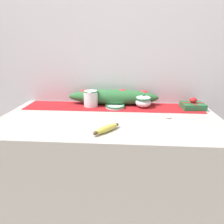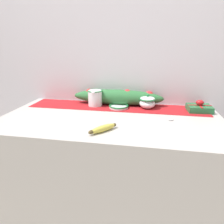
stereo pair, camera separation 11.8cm
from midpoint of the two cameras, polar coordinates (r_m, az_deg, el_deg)
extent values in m
cube|color=#B7B2AD|center=(1.46, -2.95, -19.17)|extent=(1.37, 0.70, 0.94)
cube|color=silver|center=(1.53, -1.70, 12.44)|extent=(2.17, 0.04, 2.40)
cube|color=#A8191E|center=(1.45, -2.17, 1.49)|extent=(1.26, 0.23, 0.00)
cylinder|color=white|center=(1.45, -8.40, 3.81)|extent=(0.10, 0.10, 0.11)
torus|color=#1E7038|center=(1.44, -8.50, 5.88)|extent=(0.11, 0.11, 0.01)
torus|color=white|center=(1.51, -7.91, 4.75)|extent=(0.06, 0.01, 0.06)
ellipsoid|color=white|center=(1.40, -8.89, 5.35)|extent=(0.03, 0.02, 0.02)
ellipsoid|color=white|center=(1.43, 6.57, 2.66)|extent=(0.11, 0.11, 0.07)
torus|color=#1E7038|center=(1.42, 6.62, 3.89)|extent=(0.11, 0.11, 0.01)
ellipsoid|color=white|center=(1.42, 6.63, 4.11)|extent=(0.10, 0.10, 0.02)
sphere|color=#1E7038|center=(1.41, 6.66, 4.96)|extent=(0.02, 0.02, 0.02)
cylinder|color=white|center=(1.42, -1.48, 1.41)|extent=(0.13, 0.13, 0.01)
torus|color=#1E7038|center=(1.41, -1.48, 1.80)|extent=(0.14, 0.14, 0.01)
ellipsoid|color=#DBCC4C|center=(1.03, -4.82, -4.83)|extent=(0.13, 0.15, 0.03)
ellipsoid|color=brown|center=(0.99, -8.11, -6.01)|extent=(0.04, 0.04, 0.02)
ellipsoid|color=brown|center=(1.07, -1.81, -3.72)|extent=(0.03, 0.03, 0.02)
cube|color=silver|center=(1.29, 9.05, -0.90)|extent=(0.14, 0.08, 0.00)
ellipsoid|color=silver|center=(1.25, 13.17, -1.52)|extent=(0.05, 0.04, 0.01)
cube|color=#236638|center=(1.48, 19.99, 1.68)|extent=(0.16, 0.14, 0.04)
cube|color=red|center=(1.48, 20.08, 2.47)|extent=(0.15, 0.02, 0.00)
cube|color=red|center=(1.48, 20.08, 2.47)|extent=(0.02, 0.13, 0.00)
ellipsoid|color=red|center=(1.47, 20.15, 3.17)|extent=(0.05, 0.04, 0.04)
ellipsoid|color=#2D6B38|center=(1.48, -1.96, 4.26)|extent=(0.67, 0.12, 0.11)
sphere|color=red|center=(1.52, -10.19, 5.33)|extent=(0.06, 0.06, 0.06)
sphere|color=red|center=(1.48, -4.64, 4.94)|extent=(0.06, 0.06, 0.06)
sphere|color=red|center=(1.48, 0.74, 5.24)|extent=(0.07, 0.07, 0.07)
sphere|color=red|center=(1.49, 6.87, 4.92)|extent=(0.07, 0.07, 0.07)
camera|label=1|loc=(0.06, -92.86, -0.95)|focal=32.00mm
camera|label=2|loc=(0.06, 87.14, 0.95)|focal=32.00mm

